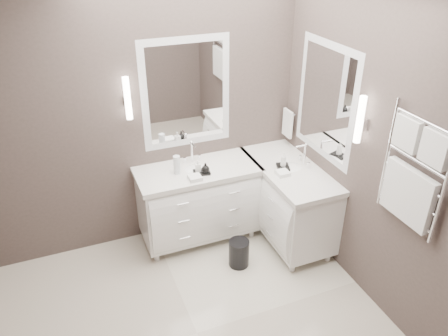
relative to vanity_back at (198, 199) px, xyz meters
name	(u,v)px	position (x,y,z in m)	size (l,w,h in m)	color
floor	(197,334)	(-0.45, -1.23, -0.49)	(3.20, 3.00, 0.01)	beige
wall_back	(142,119)	(-0.45, 0.28, 0.86)	(3.20, 0.01, 2.70)	#483D3A
wall_right	(380,157)	(1.15, -1.23, 0.86)	(0.01, 3.00, 2.70)	#483D3A
vanity_back	(198,199)	(0.00, 0.00, 0.00)	(1.24, 0.59, 0.97)	white
vanity_right	(287,197)	(0.88, -0.33, 0.00)	(0.59, 1.24, 0.97)	white
mirror_back	(186,93)	(0.00, 0.26, 1.06)	(0.90, 0.02, 1.10)	white
mirror_right	(326,101)	(1.14, -0.43, 1.06)	(0.02, 0.90, 1.10)	white
sconce_back	(128,99)	(-0.58, 0.20, 1.11)	(0.06, 0.06, 0.40)	white
sconce_right	(360,121)	(1.08, -1.01, 1.11)	(0.06, 0.06, 0.40)	white
towel_bar_corner	(288,123)	(1.09, 0.13, 0.63)	(0.03, 0.22, 0.30)	white
towel_ladder	(412,177)	(1.10, -1.63, 0.91)	(0.06, 0.58, 0.90)	white
waste_bin	(239,253)	(0.22, -0.58, -0.34)	(0.20, 0.20, 0.28)	black
amenity_tray_back	(202,172)	(0.01, -0.11, 0.38)	(0.16, 0.12, 0.02)	black
amenity_tray_right	(283,167)	(0.80, -0.32, 0.38)	(0.12, 0.16, 0.02)	black
water_bottle	(177,165)	(-0.21, -0.02, 0.46)	(0.07, 0.07, 0.19)	silver
soap_bottle_a	(198,165)	(-0.02, -0.09, 0.45)	(0.05, 0.06, 0.12)	white
soap_bottle_b	(205,168)	(0.04, -0.14, 0.44)	(0.08, 0.08, 0.10)	black
soap_bottle_c	(284,159)	(0.80, -0.32, 0.46)	(0.06, 0.06, 0.15)	white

